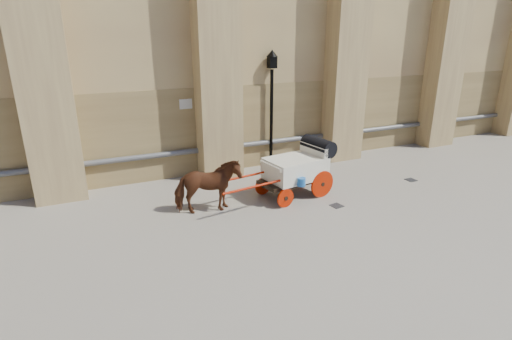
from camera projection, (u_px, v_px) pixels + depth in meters
name	position (u px, v px, depth m)	size (l,w,h in m)	color
ground	(297.00, 210.00, 11.22)	(90.00, 90.00, 0.00)	#70675C
horse	(208.00, 187.00, 10.83)	(0.81, 1.78, 1.50)	brown
carriage	(299.00, 166.00, 12.01)	(3.94, 1.60, 1.68)	black
street_lamp	(272.00, 106.00, 14.17)	(0.39, 0.39, 4.16)	black
drain_grate_near	(337.00, 206.00, 11.46)	(0.32, 0.32, 0.01)	black
drain_grate_far	(411.00, 180.00, 13.45)	(0.32, 0.32, 0.01)	black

